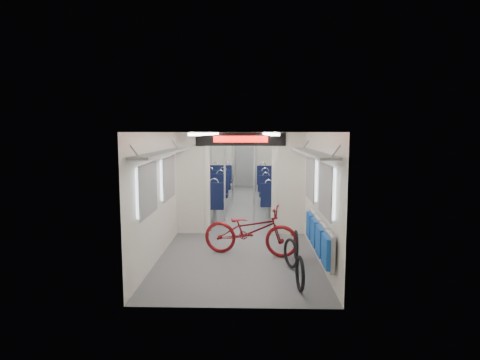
{
  "coord_description": "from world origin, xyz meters",
  "views": [
    {
      "loc": [
        0.23,
        -11.03,
        2.3
      ],
      "look_at": [
        -0.03,
        -1.48,
        1.16
      ],
      "focal_mm": 30.0,
      "sensor_mm": 36.0,
      "label": 1
    }
  ],
  "objects_px": {
    "bike_hoop_a": "(300,275)",
    "seat_bay_near_left": "(209,195)",
    "bike_hoop_c": "(296,246)",
    "stanchion_far_left": "(232,169)",
    "stanchion_near_right": "(254,181)",
    "seat_bay_far_left": "(219,180)",
    "seat_bay_near_right": "(275,194)",
    "stanchion_near_left": "(225,181)",
    "bicycle": "(250,230)",
    "flip_bench": "(319,237)",
    "bike_hoop_b": "(291,255)",
    "seat_bay_far_right": "(271,181)",
    "stanchion_far_right": "(255,169)"
  },
  "relations": [
    {
      "from": "bicycle",
      "to": "stanchion_far_right",
      "type": "xyz_separation_m",
      "value": [
        0.13,
        5.29,
        0.68
      ]
    },
    {
      "from": "seat_bay_near_right",
      "to": "stanchion_far_left",
      "type": "xyz_separation_m",
      "value": [
        -1.29,
        1.26,
        0.62
      ]
    },
    {
      "from": "bike_hoop_b",
      "to": "seat_bay_near_right",
      "type": "xyz_separation_m",
      "value": [
        0.02,
        4.73,
        0.3
      ]
    },
    {
      "from": "seat_bay_far_left",
      "to": "seat_bay_far_right",
      "type": "bearing_deg",
      "value": -11.72
    },
    {
      "from": "bicycle",
      "to": "bike_hoop_b",
      "type": "relative_size",
      "value": 3.49
    },
    {
      "from": "seat_bay_far_right",
      "to": "bike_hoop_b",
      "type": "bearing_deg",
      "value": -90.16
    },
    {
      "from": "flip_bench",
      "to": "stanchion_far_left",
      "type": "relative_size",
      "value": 0.92
    },
    {
      "from": "seat_bay_far_right",
      "to": "seat_bay_far_left",
      "type": "bearing_deg",
      "value": 168.28
    },
    {
      "from": "seat_bay_near_right",
      "to": "seat_bay_far_right",
      "type": "relative_size",
      "value": 0.89
    },
    {
      "from": "bicycle",
      "to": "stanchion_near_left",
      "type": "bearing_deg",
      "value": 28.69
    },
    {
      "from": "seat_bay_near_left",
      "to": "stanchion_near_left",
      "type": "relative_size",
      "value": 0.98
    },
    {
      "from": "bicycle",
      "to": "bike_hoop_a",
      "type": "bearing_deg",
      "value": -144.87
    },
    {
      "from": "seat_bay_far_left",
      "to": "stanchion_near_left",
      "type": "xyz_separation_m",
      "value": [
        0.54,
        -5.09,
        0.59
      ]
    },
    {
      "from": "stanchion_near_right",
      "to": "bike_hoop_a",
      "type": "bearing_deg",
      "value": -80.65
    },
    {
      "from": "seat_bay_far_left",
      "to": "stanchion_near_right",
      "type": "xyz_separation_m",
      "value": [
        1.24,
        -5.07,
        0.59
      ]
    },
    {
      "from": "seat_bay_far_left",
      "to": "stanchion_far_left",
      "type": "bearing_deg",
      "value": -73.52
    },
    {
      "from": "seat_bay_near_right",
      "to": "stanchion_near_right",
      "type": "relative_size",
      "value": 0.87
    },
    {
      "from": "bike_hoop_a",
      "to": "stanchion_near_right",
      "type": "xyz_separation_m",
      "value": [
        -0.64,
        3.87,
        0.91
      ]
    },
    {
      "from": "flip_bench",
      "to": "seat_bay_far_right",
      "type": "height_order",
      "value": "seat_bay_far_right"
    },
    {
      "from": "stanchion_near_left",
      "to": "stanchion_near_right",
      "type": "bearing_deg",
      "value": 1.2
    },
    {
      "from": "bicycle",
      "to": "bike_hoop_b",
      "type": "height_order",
      "value": "bicycle"
    },
    {
      "from": "seat_bay_far_right",
      "to": "bike_hoop_c",
      "type": "bearing_deg",
      "value": -89.04
    },
    {
      "from": "stanchion_far_right",
      "to": "stanchion_near_left",
      "type": "bearing_deg",
      "value": -103.4
    },
    {
      "from": "seat_bay_far_right",
      "to": "stanchion_near_left",
      "type": "distance_m",
      "value": 4.92
    },
    {
      "from": "flip_bench",
      "to": "seat_bay_near_left",
      "type": "bearing_deg",
      "value": 116.64
    },
    {
      "from": "bike_hoop_c",
      "to": "stanchion_near_left",
      "type": "relative_size",
      "value": 0.23
    },
    {
      "from": "bike_hoop_c",
      "to": "stanchion_far_left",
      "type": "xyz_separation_m",
      "value": [
        -1.41,
        5.5,
        0.91
      ]
    },
    {
      "from": "seat_bay_near_right",
      "to": "stanchion_near_left",
      "type": "bearing_deg",
      "value": -125.38
    },
    {
      "from": "stanchion_near_right",
      "to": "stanchion_far_right",
      "type": "height_order",
      "value": "same"
    },
    {
      "from": "seat_bay_near_left",
      "to": "stanchion_far_right",
      "type": "height_order",
      "value": "stanchion_far_right"
    },
    {
      "from": "bike_hoop_c",
      "to": "seat_bay_near_right",
      "type": "xyz_separation_m",
      "value": [
        -0.12,
        4.23,
        0.29
      ]
    },
    {
      "from": "seat_bay_near_left",
      "to": "seat_bay_near_right",
      "type": "bearing_deg",
      "value": 8.74
    },
    {
      "from": "seat_bay_near_left",
      "to": "stanchion_near_left",
      "type": "distance_m",
      "value": 1.77
    },
    {
      "from": "flip_bench",
      "to": "seat_bay_far_right",
      "type": "xyz_separation_m",
      "value": [
        -0.42,
        7.68,
        -0.01
      ]
    },
    {
      "from": "seat_bay_far_left",
      "to": "stanchion_far_left",
      "type": "distance_m",
      "value": 2.12
    },
    {
      "from": "flip_bench",
      "to": "bike_hoop_c",
      "type": "bearing_deg",
      "value": 116.02
    },
    {
      "from": "flip_bench",
      "to": "bike_hoop_b",
      "type": "bearing_deg",
      "value": 164.3
    },
    {
      "from": "seat_bay_near_right",
      "to": "stanchion_near_right",
      "type": "distance_m",
      "value": 2.05
    },
    {
      "from": "bike_hoop_b",
      "to": "seat_bay_far_left",
      "type": "xyz_separation_m",
      "value": [
        -1.85,
        7.94,
        0.33
      ]
    },
    {
      "from": "bike_hoop_a",
      "to": "seat_bay_near_left",
      "type": "distance_m",
      "value": 5.77
    },
    {
      "from": "stanchion_near_right",
      "to": "stanchion_far_left",
      "type": "relative_size",
      "value": 1.0
    },
    {
      "from": "seat_bay_near_right",
      "to": "stanchion_far_left",
      "type": "bearing_deg",
      "value": 135.66
    },
    {
      "from": "bike_hoop_b",
      "to": "stanchion_near_right",
      "type": "xyz_separation_m",
      "value": [
        -0.61,
        2.87,
        0.92
      ]
    },
    {
      "from": "stanchion_near_right",
      "to": "stanchion_near_left",
      "type": "bearing_deg",
      "value": -178.8
    },
    {
      "from": "bike_hoop_c",
      "to": "stanchion_near_right",
      "type": "height_order",
      "value": "stanchion_near_right"
    },
    {
      "from": "seat_bay_far_left",
      "to": "stanchion_near_right",
      "type": "height_order",
      "value": "stanchion_near_right"
    },
    {
      "from": "seat_bay_near_right",
      "to": "stanchion_far_right",
      "type": "relative_size",
      "value": 0.87
    },
    {
      "from": "seat_bay_near_left",
      "to": "stanchion_near_left",
      "type": "xyz_separation_m",
      "value": [
        0.54,
        -1.58,
        0.58
      ]
    },
    {
      "from": "bike_hoop_c",
      "to": "seat_bay_far_left",
      "type": "relative_size",
      "value": 0.24
    },
    {
      "from": "bike_hoop_a",
      "to": "stanchion_near_right",
      "type": "height_order",
      "value": "stanchion_near_right"
    }
  ]
}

